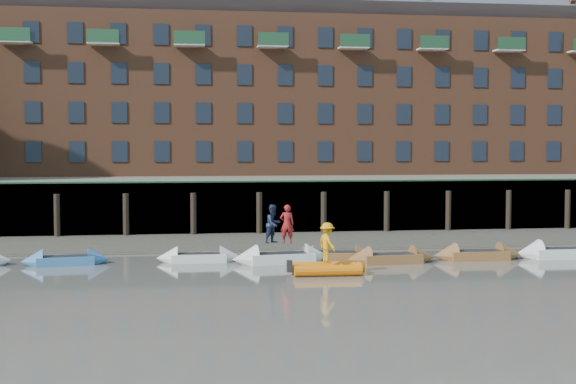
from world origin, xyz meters
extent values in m
plane|color=#645F57|center=(0.00, 0.00, 0.00)|extent=(220.00, 220.00, 0.00)
cube|color=#3D382F|center=(0.00, 18.00, 0.00)|extent=(110.00, 8.00, 0.50)
cube|color=#4C4336|center=(0.00, 14.60, 0.00)|extent=(110.00, 1.60, 0.10)
cube|color=#2D2A26|center=(0.00, 22.40, 1.60)|extent=(110.00, 0.80, 3.20)
cylinder|color=black|center=(-14.00, 21.75, 1.30)|extent=(0.36, 0.36, 2.60)
cylinder|color=black|center=(-10.00, 21.75, 1.30)|extent=(0.36, 0.36, 2.60)
cylinder|color=black|center=(-6.00, 21.75, 1.30)|extent=(0.36, 0.36, 2.60)
cylinder|color=black|center=(-2.00, 21.75, 1.30)|extent=(0.36, 0.36, 2.60)
cylinder|color=black|center=(2.00, 21.75, 1.30)|extent=(0.36, 0.36, 2.60)
cylinder|color=black|center=(6.00, 21.75, 1.30)|extent=(0.36, 0.36, 2.60)
cylinder|color=black|center=(10.00, 21.75, 1.30)|extent=(0.36, 0.36, 2.60)
cylinder|color=black|center=(14.00, 21.75, 1.30)|extent=(0.36, 0.36, 2.60)
cylinder|color=black|center=(18.00, 21.75, 1.30)|extent=(0.36, 0.36, 2.60)
cube|color=#264C2D|center=(0.00, 22.10, 3.25)|extent=(110.00, 0.06, 0.10)
cube|color=#5E594D|center=(0.00, 36.00, 1.60)|extent=(110.00, 28.00, 3.20)
cube|color=brown|center=(0.00, 37.00, 9.20)|extent=(80.00, 10.00, 12.00)
cube|color=#42444C|center=(0.00, 37.00, 16.40)|extent=(80.60, 15.56, 15.56)
cube|color=black|center=(-17.00, 31.98, 5.00)|extent=(1.10, 0.12, 1.50)
cube|color=black|center=(-14.00, 31.98, 5.00)|extent=(1.10, 0.12, 1.50)
cube|color=black|center=(-11.00, 31.98, 5.00)|extent=(1.10, 0.12, 1.50)
cube|color=black|center=(-8.00, 31.98, 5.00)|extent=(1.10, 0.12, 1.50)
cube|color=black|center=(-5.00, 31.98, 5.00)|extent=(1.10, 0.12, 1.50)
cube|color=black|center=(-2.00, 31.98, 5.00)|extent=(1.10, 0.12, 1.50)
cube|color=black|center=(1.00, 31.98, 5.00)|extent=(1.10, 0.12, 1.50)
cube|color=black|center=(4.00, 31.98, 5.00)|extent=(1.10, 0.12, 1.50)
cube|color=black|center=(7.00, 31.98, 5.00)|extent=(1.10, 0.12, 1.50)
cube|color=black|center=(10.00, 31.98, 5.00)|extent=(1.10, 0.12, 1.50)
cube|color=black|center=(13.00, 31.98, 5.00)|extent=(1.10, 0.12, 1.50)
cube|color=black|center=(16.00, 31.98, 5.00)|extent=(1.10, 0.12, 1.50)
cube|color=black|center=(19.00, 31.98, 5.00)|extent=(1.10, 0.12, 1.50)
cube|color=black|center=(22.00, 31.98, 5.00)|extent=(1.10, 0.12, 1.50)
cube|color=black|center=(-17.00, 31.98, 7.80)|extent=(1.10, 0.12, 1.50)
cube|color=black|center=(-14.00, 31.98, 7.80)|extent=(1.10, 0.12, 1.50)
cube|color=black|center=(-11.00, 31.98, 7.80)|extent=(1.10, 0.12, 1.50)
cube|color=black|center=(-8.00, 31.98, 7.80)|extent=(1.10, 0.12, 1.50)
cube|color=black|center=(-5.00, 31.98, 7.80)|extent=(1.10, 0.12, 1.50)
cube|color=black|center=(-2.00, 31.98, 7.80)|extent=(1.10, 0.12, 1.50)
cube|color=black|center=(1.00, 31.98, 7.80)|extent=(1.10, 0.12, 1.50)
cube|color=black|center=(4.00, 31.98, 7.80)|extent=(1.10, 0.12, 1.50)
cube|color=black|center=(7.00, 31.98, 7.80)|extent=(1.10, 0.12, 1.50)
cube|color=black|center=(10.00, 31.98, 7.80)|extent=(1.10, 0.12, 1.50)
cube|color=black|center=(13.00, 31.98, 7.80)|extent=(1.10, 0.12, 1.50)
cube|color=black|center=(16.00, 31.98, 7.80)|extent=(1.10, 0.12, 1.50)
cube|color=black|center=(19.00, 31.98, 7.80)|extent=(1.10, 0.12, 1.50)
cube|color=black|center=(22.00, 31.98, 7.80)|extent=(1.10, 0.12, 1.50)
cube|color=black|center=(-17.00, 31.98, 10.60)|extent=(1.10, 0.12, 1.50)
cube|color=black|center=(-14.00, 31.98, 10.60)|extent=(1.10, 0.12, 1.50)
cube|color=black|center=(-11.00, 31.98, 10.60)|extent=(1.10, 0.12, 1.50)
cube|color=black|center=(-8.00, 31.98, 10.60)|extent=(1.10, 0.12, 1.50)
cube|color=black|center=(-5.00, 31.98, 10.60)|extent=(1.10, 0.12, 1.50)
cube|color=black|center=(-2.00, 31.98, 10.60)|extent=(1.10, 0.12, 1.50)
cube|color=black|center=(1.00, 31.98, 10.60)|extent=(1.10, 0.12, 1.50)
cube|color=black|center=(4.00, 31.98, 10.60)|extent=(1.10, 0.12, 1.50)
cube|color=black|center=(7.00, 31.98, 10.60)|extent=(1.10, 0.12, 1.50)
cube|color=black|center=(10.00, 31.98, 10.60)|extent=(1.10, 0.12, 1.50)
cube|color=black|center=(13.00, 31.98, 10.60)|extent=(1.10, 0.12, 1.50)
cube|color=black|center=(16.00, 31.98, 10.60)|extent=(1.10, 0.12, 1.50)
cube|color=black|center=(19.00, 31.98, 10.60)|extent=(1.10, 0.12, 1.50)
cube|color=black|center=(22.00, 31.98, 10.60)|extent=(1.10, 0.12, 1.50)
cube|color=black|center=(-17.00, 31.98, 13.40)|extent=(1.10, 0.12, 1.50)
cube|color=black|center=(-14.00, 31.98, 13.40)|extent=(1.10, 0.12, 1.50)
cube|color=black|center=(-11.00, 31.98, 13.40)|extent=(1.10, 0.12, 1.50)
cube|color=black|center=(-8.00, 31.98, 13.40)|extent=(1.10, 0.12, 1.50)
cube|color=black|center=(-5.00, 31.98, 13.40)|extent=(1.10, 0.12, 1.50)
cube|color=black|center=(-2.00, 31.98, 13.40)|extent=(1.10, 0.12, 1.50)
cube|color=black|center=(1.00, 31.98, 13.40)|extent=(1.10, 0.12, 1.50)
cube|color=black|center=(4.00, 31.98, 13.40)|extent=(1.10, 0.12, 1.50)
cube|color=black|center=(7.00, 31.98, 13.40)|extent=(1.10, 0.12, 1.50)
cube|color=black|center=(10.00, 31.98, 13.40)|extent=(1.10, 0.12, 1.50)
cube|color=black|center=(13.00, 31.98, 13.40)|extent=(1.10, 0.12, 1.50)
cube|color=black|center=(16.00, 31.98, 13.40)|extent=(1.10, 0.12, 1.50)
cube|color=black|center=(19.00, 31.98, 13.40)|extent=(1.10, 0.12, 1.50)
cube|color=black|center=(22.00, 31.98, 13.40)|extent=(1.10, 0.12, 1.50)
cube|color=teal|center=(-12.09, 10.91, 0.20)|extent=(2.68, 1.46, 0.40)
cone|color=teal|center=(-10.61, 11.10, 0.20)|extent=(1.13, 1.27, 1.16)
cone|color=teal|center=(-13.58, 10.73, 0.20)|extent=(1.13, 1.27, 1.16)
cube|color=black|center=(-12.09, 10.91, 0.38)|extent=(2.22, 1.12, 0.06)
cube|color=silver|center=(-5.99, 10.96, 0.20)|extent=(2.58, 1.20, 0.40)
cone|color=silver|center=(-4.50, 10.93, 0.20)|extent=(1.01, 1.17, 1.15)
cone|color=silver|center=(-7.48, 10.98, 0.20)|extent=(1.01, 1.17, 1.15)
cube|color=black|center=(-5.99, 10.96, 0.38)|extent=(2.15, 0.90, 0.06)
cube|color=silver|center=(-2.18, 10.07, 0.23)|extent=(3.11, 1.63, 0.47)
cone|color=silver|center=(-0.44, 10.23, 0.23)|extent=(1.29, 1.46, 1.35)
cone|color=silver|center=(-3.92, 9.90, 0.23)|extent=(1.29, 1.46, 1.35)
cube|color=black|center=(-2.18, 10.07, 0.45)|extent=(2.58, 1.24, 0.06)
cube|color=brown|center=(0.44, 10.54, 0.21)|extent=(2.78, 1.54, 0.41)
cone|color=brown|center=(1.97, 10.34, 0.21)|extent=(1.18, 1.32, 1.19)
cone|color=brown|center=(-1.08, 10.75, 0.21)|extent=(1.18, 1.32, 1.19)
cube|color=black|center=(0.44, 10.54, 0.39)|extent=(2.30, 1.18, 0.06)
cube|color=brown|center=(2.89, 9.36, 0.21)|extent=(2.83, 1.44, 0.43)
cone|color=brown|center=(4.49, 9.48, 0.21)|extent=(1.16, 1.32, 1.24)
cone|color=brown|center=(1.29, 9.23, 0.21)|extent=(1.16, 1.32, 1.24)
cube|color=black|center=(2.89, 9.36, 0.41)|extent=(2.35, 1.10, 0.06)
cube|color=brown|center=(7.31, 9.85, 0.22)|extent=(2.82, 1.30, 0.44)
cone|color=brown|center=(8.94, 9.83, 0.22)|extent=(1.11, 1.28, 1.27)
cone|color=brown|center=(5.67, 9.87, 0.22)|extent=(1.11, 1.28, 1.27)
cube|color=black|center=(7.31, 9.85, 0.42)|extent=(2.35, 0.98, 0.06)
cube|color=silver|center=(11.67, 9.83, 0.24)|extent=(3.12, 1.45, 0.48)
cone|color=silver|center=(9.86, 9.86, 0.24)|extent=(1.23, 1.42, 1.40)
cube|color=black|center=(11.67, 9.83, 0.46)|extent=(2.60, 1.09, 0.06)
cylinder|color=orange|center=(-0.69, 7.08, 0.24)|extent=(2.86, 0.55, 0.47)
cylinder|color=orange|center=(-0.72, 6.09, 0.24)|extent=(2.86, 0.55, 0.47)
sphere|color=orange|center=(0.72, 6.55, 0.24)|extent=(0.54, 0.54, 0.54)
cube|color=black|center=(-0.71, 6.59, 0.24)|extent=(2.40, 0.88, 0.16)
imported|color=maroon|center=(-1.91, 10.15, 1.82)|extent=(0.69, 0.48, 1.81)
imported|color=#19233F|center=(-2.53, 10.27, 1.82)|extent=(1.12, 1.09, 1.82)
imported|color=orange|center=(-0.67, 6.54, 1.36)|extent=(0.96, 1.25, 1.71)
camera|label=1|loc=(-7.05, -26.74, 5.56)|focal=50.00mm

